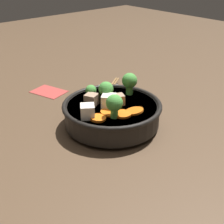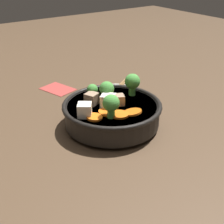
# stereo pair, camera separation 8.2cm
# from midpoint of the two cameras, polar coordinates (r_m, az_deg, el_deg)

# --- Properties ---
(ground_plane) EXTENTS (3.00, 3.00, 0.00)m
(ground_plane) POSITION_cam_midpoint_polar(r_m,az_deg,el_deg) (0.84, 2.80, -2.59)
(ground_plane) COLOR #4C3826
(stirfry_bowl) EXTENTS (0.26, 0.26, 0.12)m
(stirfry_bowl) POSITION_cam_midpoint_polar(r_m,az_deg,el_deg) (0.82, 2.85, 0.15)
(stirfry_bowl) COLOR black
(stirfry_bowl) RESTS_ON ground_plane
(side_saucer) EXTENTS (0.13, 0.13, 0.01)m
(side_saucer) POSITION_cam_midpoint_polar(r_m,az_deg,el_deg) (1.03, 3.13, 3.59)
(side_saucer) COLOR white
(side_saucer) RESTS_ON ground_plane
(napkin) EXTENTS (0.13, 0.11, 0.00)m
(napkin) POSITION_cam_midpoint_polar(r_m,az_deg,el_deg) (1.07, -7.72, 4.17)
(napkin) COLOR #A33833
(napkin) RESTS_ON ground_plane
(chopsticks_pair) EXTENTS (0.12, 0.18, 0.01)m
(chopsticks_pair) POSITION_cam_midpoint_polar(r_m,az_deg,el_deg) (1.02, 3.14, 4.07)
(chopsticks_pair) COLOR olive
(chopsticks_pair) RESTS_ON side_saucer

